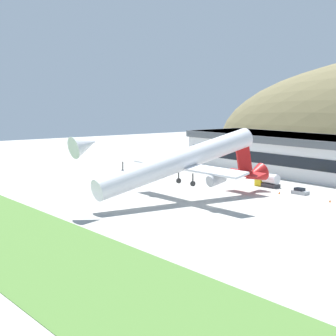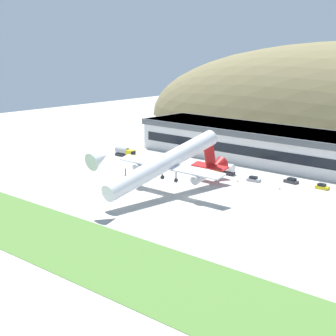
{
  "view_description": "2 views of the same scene",
  "coord_description": "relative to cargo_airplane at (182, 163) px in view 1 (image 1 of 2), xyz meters",
  "views": [
    {
      "loc": [
        85.07,
        -75.93,
        22.65
      ],
      "look_at": [
        -10.53,
        -4.35,
        7.05
      ],
      "focal_mm": 60.0,
      "sensor_mm": 36.0,
      "label": 1
    },
    {
      "loc": [
        88.96,
        -108.77,
        40.66
      ],
      "look_at": [
        -3.8,
        -6.52,
        8.47
      ],
      "focal_mm": 60.0,
      "sensor_mm": 36.0,
      "label": 2
    }
  ],
  "objects": [
    {
      "name": "ground_plane",
      "position": [
        7.78,
        2.66,
        -8.38
      ],
      "size": [
        371.67,
        371.67,
        0.0
      ],
      "primitive_type": "plane",
      "color": "#ADAAA3"
    },
    {
      "name": "grass_strip_foreground",
      "position": [
        7.78,
        -40.06,
        -8.34
      ],
      "size": [
        334.51,
        22.9,
        0.08
      ],
      "primitive_type": "cube",
      "color": "#4C7533",
      "rests_on": "ground_plane"
    },
    {
      "name": "cargo_airplane",
      "position": [
        0.0,
        0.0,
        0.0
      ],
      "size": [
        34.66,
        50.91,
        14.93
      ],
      "color": "silver"
    },
    {
      "name": "service_car_2",
      "position": [
        9.4,
        27.14,
        -7.77
      ],
      "size": [
        4.08,
        2.13,
        1.46
      ],
      "color": "#999EA3",
      "rests_on": "ground_plane"
    },
    {
      "name": "fuel_truck",
      "position": [
        -43.55,
        26.05,
        -6.83
      ],
      "size": [
        8.27,
        2.52,
        3.28
      ],
      "color": "gold",
      "rests_on": "ground_plane"
    },
    {
      "name": "box_truck",
      "position": [
        -2.3,
        28.88,
        -6.79
      ],
      "size": [
        6.5,
        2.83,
        3.36
      ],
      "color": "gold",
      "rests_on": "ground_plane"
    },
    {
      "name": "traffic_cone_0",
      "position": [
        19.66,
        24.59,
        -8.1
      ],
      "size": [
        0.52,
        0.52,
        0.58
      ],
      "color": "orange",
      "rests_on": "ground_plane"
    },
    {
      "name": "traffic_cone_1",
      "position": [
        6.35,
        23.54,
        -8.1
      ],
      "size": [
        0.52,
        0.52,
        0.58
      ],
      "color": "orange",
      "rests_on": "ground_plane"
    }
  ]
}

